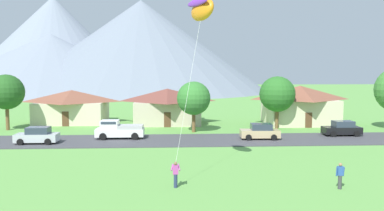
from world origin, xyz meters
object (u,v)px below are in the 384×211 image
Objects in this scene: parked_car_black_west_end at (342,129)px; house_leftmost at (72,106)px; tree_near_left at (277,94)px; pickup_truck_white_east_side at (119,129)px; tree_center at (194,98)px; parked_car_tan_mid_east at (260,132)px; house_left_center at (168,105)px; watcher_person at (340,175)px; house_right_center at (300,104)px; tree_left_of_center at (6,92)px; parked_car_silver_mid_west at (37,136)px; kite_flyer_with_kite at (201,13)px.

house_leftmost is at bearing 158.48° from parked_car_black_west_end.
pickup_truck_white_east_side is at bearing -160.58° from tree_near_left.
tree_center is 9.49m from parked_car_tan_mid_east.
parked_car_tan_mid_east is (10.15, -13.83, -1.70)m from house_left_center.
house_left_center is 2.28× the size of parked_car_tan_mid_east.
house_left_center reaches higher than house_leftmost.
parked_car_black_west_end is 21.49m from watcher_person.
pickup_truck_white_east_side is (-19.46, -6.86, -3.39)m from tree_near_left.
pickup_truck_white_east_side is (-25.29, -0.53, 0.19)m from parked_car_black_west_end.
watcher_person is (-7.40, -29.92, -1.92)m from house_right_center.
pickup_truck_white_east_side is (-8.49, -4.41, -3.07)m from tree_center.
tree_left_of_center is 1.67× the size of parked_car_silver_mid_west.
house_right_center is at bearing 5.24° from tree_left_of_center.
house_left_center is 23.45m from parked_car_black_west_end.
tree_left_of_center reaches higher than parked_car_tan_mid_east.
kite_flyer_with_kite is (-11.61, -22.18, 6.97)m from tree_near_left.
pickup_truck_white_east_side reaches higher than parked_car_silver_mid_west.
tree_left_of_center reaches higher than parked_car_black_west_end.
tree_center is 18.10m from parked_car_silver_mid_west.
parked_car_black_west_end is (33.76, -13.31, -1.58)m from house_leftmost.
house_leftmost is 1.04× the size of house_left_center.
watcher_person is (7.89, -23.43, -3.25)m from tree_center.
house_right_center is 10.65m from parked_car_black_west_end.
parked_car_silver_mid_west is (-33.19, -3.06, 0.00)m from parked_car_black_west_end.
tree_left_of_center is (-34.35, 0.49, 0.34)m from tree_near_left.
house_left_center is at bearing 157.98° from tree_near_left.
house_leftmost is at bearing 165.96° from tree_near_left.
parked_car_tan_mid_east is 17.83m from watcher_person.
watcher_person is at bearing -71.38° from tree_center.
house_left_center is 2.32× the size of parked_car_silver_mid_west.
house_leftmost is 2.38× the size of parked_car_tan_mid_east.
parked_car_tan_mid_east is at bearing -32.25° from house_leftmost.
tree_left_of_center is 1.13× the size of tree_center.
tree_near_left is 0.96× the size of tree_left_of_center.
tree_near_left reaches higher than watcher_person.
house_left_center reaches higher than parked_car_black_west_end.
house_left_center is at bearing 49.00° from parked_car_silver_mid_west.
parked_car_silver_mid_west is (0.57, -16.38, -1.58)m from house_leftmost.
tree_center is at bearing -29.09° from house_leftmost.
tree_left_of_center is at bearing 179.18° from tree_near_left.
house_right_center reaches higher than pickup_truck_white_east_side.
parked_car_silver_mid_west is (-27.36, -9.39, -3.59)m from tree_near_left.
parked_car_tan_mid_east is 0.34× the size of kite_flyer_with_kite.
house_right_center is at bearing -5.23° from house_leftmost.
pickup_truck_white_east_side reaches higher than parked_car_tan_mid_east.
parked_car_silver_mid_west is 8.30m from pickup_truck_white_east_side.
watcher_person is (0.99, -17.80, 0.01)m from parked_car_tan_mid_east.
house_right_center is 2.39× the size of parked_car_black_west_end.
tree_center reaches higher than parked_car_tan_mid_east.
tree_center is 1.47× the size of parked_car_black_west_end.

